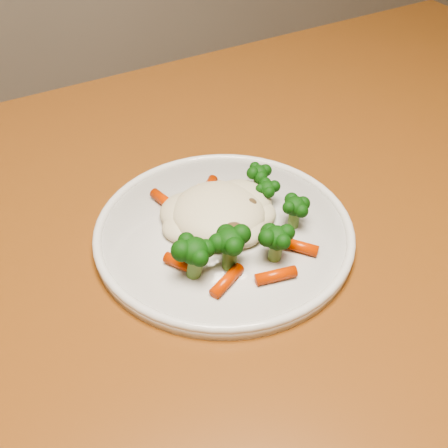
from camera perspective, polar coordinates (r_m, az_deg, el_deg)
name	(u,v)px	position (r m, az deg, el deg)	size (l,w,h in m)	color
dining_table	(297,257)	(0.74, 7.39, -3.39)	(1.34, 0.95, 0.75)	brown
plate	(224,233)	(0.62, 0.00, -0.95)	(0.28, 0.28, 0.01)	silver
meal	(228,216)	(0.60, 0.41, 0.79)	(0.17, 0.19, 0.05)	beige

